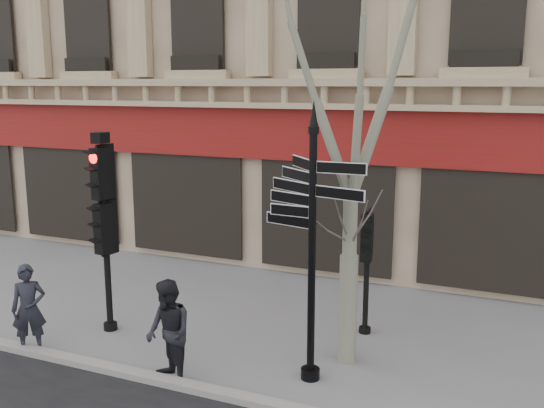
{
  "coord_description": "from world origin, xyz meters",
  "views": [
    {
      "loc": [
        4.59,
        -9.06,
        4.81
      ],
      "look_at": [
        0.42,
        0.6,
        2.72
      ],
      "focal_mm": 40.0,
      "sensor_mm": 36.0,
      "label": 1
    }
  ],
  "objects_px": {
    "fingerpost": "(313,197)",
    "traffic_signal_secondary": "(367,251)",
    "pedestrian_a": "(29,309)",
    "traffic_signal_main": "(104,208)",
    "pedestrian_b": "(169,333)",
    "plane_tree": "(354,56)"
  },
  "relations": [
    {
      "from": "fingerpost",
      "to": "traffic_signal_secondary",
      "type": "xyz_separation_m",
      "value": [
        0.34,
        2.21,
        -1.4
      ]
    },
    {
      "from": "traffic_signal_secondary",
      "to": "pedestrian_a",
      "type": "distance_m",
      "value": 6.34
    },
    {
      "from": "traffic_signal_main",
      "to": "pedestrian_b",
      "type": "height_order",
      "value": "traffic_signal_main"
    },
    {
      "from": "traffic_signal_main",
      "to": "plane_tree",
      "type": "distance_m",
      "value": 5.5
    },
    {
      "from": "traffic_signal_secondary",
      "to": "pedestrian_b",
      "type": "xyz_separation_m",
      "value": [
        -2.41,
        -3.25,
        -0.81
      ]
    },
    {
      "from": "traffic_signal_main",
      "to": "traffic_signal_secondary",
      "type": "xyz_separation_m",
      "value": [
        4.7,
        1.86,
        -0.8
      ]
    },
    {
      "from": "plane_tree",
      "to": "pedestrian_b",
      "type": "height_order",
      "value": "plane_tree"
    },
    {
      "from": "traffic_signal_main",
      "to": "traffic_signal_secondary",
      "type": "bearing_deg",
      "value": 29.23
    },
    {
      "from": "traffic_signal_main",
      "to": "pedestrian_a",
      "type": "relative_size",
      "value": 2.39
    },
    {
      "from": "traffic_signal_main",
      "to": "pedestrian_a",
      "type": "distance_m",
      "value": 2.27
    },
    {
      "from": "pedestrian_a",
      "to": "pedestrian_b",
      "type": "relative_size",
      "value": 0.95
    },
    {
      "from": "plane_tree",
      "to": "pedestrian_a",
      "type": "xyz_separation_m",
      "value": [
        -5.41,
        -1.91,
        -4.43
      ]
    },
    {
      "from": "pedestrian_a",
      "to": "traffic_signal_secondary",
      "type": "bearing_deg",
      "value": -7.8
    },
    {
      "from": "fingerpost",
      "to": "pedestrian_b",
      "type": "xyz_separation_m",
      "value": [
        -2.07,
        -1.04,
        -2.21
      ]
    },
    {
      "from": "pedestrian_b",
      "to": "pedestrian_a",
      "type": "bearing_deg",
      "value": -145.88
    },
    {
      "from": "traffic_signal_main",
      "to": "pedestrian_b",
      "type": "xyz_separation_m",
      "value": [
        2.29,
        -1.39,
        -1.61
      ]
    },
    {
      "from": "traffic_signal_main",
      "to": "traffic_signal_secondary",
      "type": "distance_m",
      "value": 5.12
    },
    {
      "from": "traffic_signal_main",
      "to": "plane_tree",
      "type": "bearing_deg",
      "value": 13.94
    },
    {
      "from": "traffic_signal_secondary",
      "to": "pedestrian_b",
      "type": "bearing_deg",
      "value": -133.12
    },
    {
      "from": "traffic_signal_secondary",
      "to": "pedestrian_b",
      "type": "distance_m",
      "value": 4.13
    },
    {
      "from": "fingerpost",
      "to": "pedestrian_a",
      "type": "height_order",
      "value": "fingerpost"
    },
    {
      "from": "traffic_signal_main",
      "to": "plane_tree",
      "type": "xyz_separation_m",
      "value": [
        4.72,
        0.53,
        2.77
      ]
    }
  ]
}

